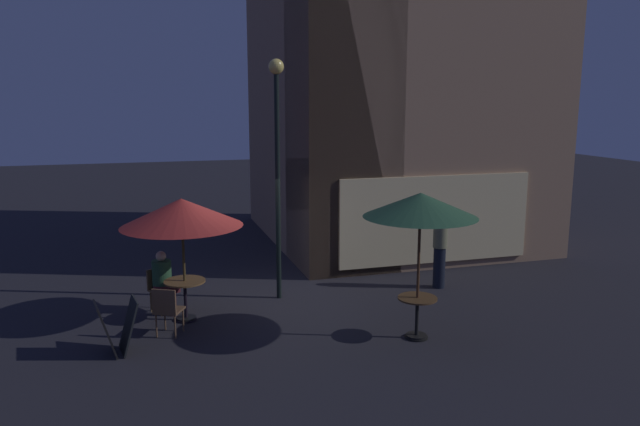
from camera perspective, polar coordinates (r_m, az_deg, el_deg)
The scene contains 12 objects.
ground_plane at distance 12.23m, azimuth -6.06°, elevation -8.70°, with size 60.00×60.00×0.00m, color #25242A.
cafe_building at distance 16.29m, azimuth 4.39°, elevation 13.90°, with size 6.98×7.77×9.95m.
street_lamp_near_corner at distance 11.99m, azimuth -4.10°, elevation 6.60°, with size 0.30×0.30×4.84m.
menu_sandwich_board at distance 10.35m, azimuth -18.75°, elevation -10.24°, with size 0.72×0.65×0.87m.
cafe_table_0 at distance 11.46m, azimuth -12.72°, elevation -7.23°, with size 0.76×0.76×0.77m.
cafe_table_1 at distance 10.53m, azimuth 9.22°, elevation -9.06°, with size 0.68×0.68×0.73m.
patio_umbrella_0 at distance 11.11m, azimuth -13.03°, elevation 0.02°, with size 2.21×2.21×2.31m.
patio_umbrella_1 at distance 10.07m, azimuth 9.53°, elevation 0.68°, with size 1.92×1.92×2.54m.
cafe_chair_0 at distance 12.09m, azimuth -15.00°, elevation -6.69°, with size 0.58×0.58×0.85m.
cafe_chair_1 at distance 10.79m, azimuth -14.37°, elevation -8.70°, with size 0.58×0.58×0.88m.
patron_seated_0 at distance 11.93m, azimuth -14.66°, elevation -6.01°, with size 0.51×0.55×1.21m.
patron_standing_1 at distance 13.28m, azimuth 11.34°, elevation -3.31°, with size 0.31×0.31×1.72m.
Camera 1 is at (-2.03, -11.36, 4.04)m, focal length 33.63 mm.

